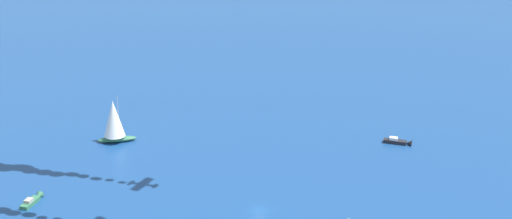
% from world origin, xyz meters
% --- Properties ---
extents(ground_plane, '(2000.00, 2000.00, 0.00)m').
position_xyz_m(ground_plane, '(0.00, 0.00, 0.00)').
color(ground_plane, navy).
extents(sailboat_offshore, '(5.73, 10.29, 13.20)m').
position_xyz_m(sailboat_offshore, '(-46.59, -29.00, 6.03)').
color(sailboat_offshore, '#33704C').
rests_on(sailboat_offshore, ground_plane).
extents(motorboat_ahead, '(7.07, 4.96, 2.05)m').
position_xyz_m(motorboat_ahead, '(-14.79, -48.73, 0.55)').
color(motorboat_ahead, '#33704C').
rests_on(motorboat_ahead, ground_plane).
extents(motorboat_mid_cluster, '(5.56, 7.33, 2.16)m').
position_xyz_m(motorboat_mid_cluster, '(-28.12, 45.08, 0.58)').
color(motorboat_mid_cluster, black).
rests_on(motorboat_mid_cluster, ground_plane).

